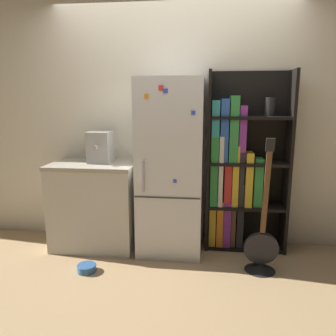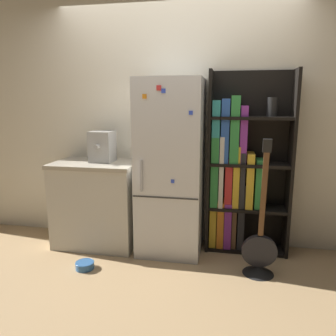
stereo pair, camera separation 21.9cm
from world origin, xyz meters
TOP-DOWN VIEW (x-y plane):
  - ground_plane at (0.00, 0.00)m, footprint 16.00×16.00m
  - wall_back at (0.00, 0.47)m, footprint 8.00×0.05m
  - refrigerator at (-0.00, 0.16)m, footprint 0.63×0.60m
  - bookshelf at (0.67, 0.33)m, footprint 0.82×0.30m
  - kitchen_counter at (-0.80, 0.17)m, footprint 0.87×0.58m
  - espresso_machine at (-0.74, 0.21)m, footprint 0.23×0.29m
  - guitar at (0.86, -0.19)m, footprint 0.31×0.29m
  - pet_bowl at (-0.70, -0.40)m, footprint 0.17×0.17m

SIDE VIEW (x-z plane):
  - ground_plane at x=0.00m, z-range 0.00..0.00m
  - pet_bowl at x=-0.70m, z-range 0.00..0.07m
  - guitar at x=0.86m, z-range -0.44..0.79m
  - kitchen_counter at x=-0.80m, z-range 0.00..0.90m
  - bookshelf at x=0.67m, z-range -0.08..1.73m
  - refrigerator at x=0.00m, z-range 0.00..1.74m
  - espresso_machine at x=-0.74m, z-range 0.90..1.22m
  - wall_back at x=0.00m, z-range 0.00..2.60m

